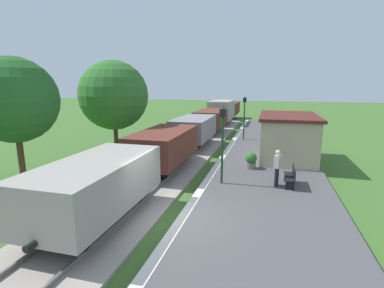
# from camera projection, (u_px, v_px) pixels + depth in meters

# --- Properties ---
(ground_plane) EXTENTS (160.00, 160.00, 0.00)m
(ground_plane) POSITION_uv_depth(u_px,v_px,m) (172.00, 222.00, 10.43)
(ground_plane) COLOR #3D6628
(platform_slab) EXTENTS (6.00, 60.00, 0.25)m
(platform_slab) POSITION_uv_depth(u_px,v_px,m) (263.00, 230.00, 9.59)
(platform_slab) COLOR #4C4C4F
(platform_slab) RESTS_ON ground
(platform_edge_stripe) EXTENTS (0.36, 60.00, 0.01)m
(platform_edge_stripe) POSITION_uv_depth(u_px,v_px,m) (183.00, 217.00, 10.27)
(platform_edge_stripe) COLOR silver
(platform_edge_stripe) RESTS_ON platform_slab
(track_ballast) EXTENTS (3.80, 60.00, 0.12)m
(track_ballast) POSITION_uv_depth(u_px,v_px,m) (113.00, 213.00, 11.03)
(track_ballast) COLOR #9E9389
(track_ballast) RESTS_ON ground
(rail_near) EXTENTS (0.07, 60.00, 0.14)m
(rail_near) POSITION_uv_depth(u_px,v_px,m) (130.00, 212.00, 10.82)
(rail_near) COLOR slate
(rail_near) RESTS_ON track_ballast
(rail_far) EXTENTS (0.07, 60.00, 0.14)m
(rail_far) POSITION_uv_depth(u_px,v_px,m) (97.00, 208.00, 11.18)
(rail_far) COLOR slate
(rail_far) RESTS_ON track_ballast
(freight_train) EXTENTS (2.50, 39.20, 2.72)m
(freight_train) POSITION_uv_depth(u_px,v_px,m) (204.00, 123.00, 25.85)
(freight_train) COLOR gray
(freight_train) RESTS_ON rail_near
(station_hut) EXTENTS (3.50, 5.80, 2.78)m
(station_hut) POSITION_uv_depth(u_px,v_px,m) (287.00, 136.00, 18.30)
(station_hut) COLOR tan
(station_hut) RESTS_ON platform_slab
(bench_near_hut) EXTENTS (0.42, 1.50, 0.91)m
(bench_near_hut) POSITION_uv_depth(u_px,v_px,m) (291.00, 176.00, 13.34)
(bench_near_hut) COLOR black
(bench_near_hut) RESTS_ON platform_slab
(bench_down_platform) EXTENTS (0.42, 1.50, 0.91)m
(bench_down_platform) POSITION_uv_depth(u_px,v_px,m) (282.00, 137.00, 23.32)
(bench_down_platform) COLOR black
(bench_down_platform) RESTS_ON platform_slab
(person_waiting) EXTENTS (0.35, 0.44, 1.71)m
(person_waiting) POSITION_uv_depth(u_px,v_px,m) (277.00, 166.00, 13.27)
(person_waiting) COLOR black
(person_waiting) RESTS_ON platform_slab
(potted_planter) EXTENTS (0.64, 0.64, 0.92)m
(potted_planter) POSITION_uv_depth(u_px,v_px,m) (251.00, 160.00, 16.13)
(potted_planter) COLOR slate
(potted_planter) RESTS_ON platform_slab
(lamp_post_near) EXTENTS (0.28, 0.28, 3.70)m
(lamp_post_near) POSITION_uv_depth(u_px,v_px,m) (223.00, 131.00, 13.26)
(lamp_post_near) COLOR #193823
(lamp_post_near) RESTS_ON platform_slab
(lamp_post_far) EXTENTS (0.28, 0.28, 3.70)m
(lamp_post_far) POSITION_uv_depth(u_px,v_px,m) (244.00, 110.00, 24.22)
(lamp_post_far) COLOR #193823
(lamp_post_far) RESTS_ON platform_slab
(tree_trackside_mid) EXTENTS (3.86, 3.86, 6.14)m
(tree_trackside_mid) POSITION_uv_depth(u_px,v_px,m) (14.00, 100.00, 12.84)
(tree_trackside_mid) COLOR #4C3823
(tree_trackside_mid) RESTS_ON ground
(tree_trackside_far) EXTENTS (4.42, 4.42, 6.42)m
(tree_trackside_far) POSITION_uv_depth(u_px,v_px,m) (114.00, 95.00, 18.38)
(tree_trackside_far) COLOR #4C3823
(tree_trackside_far) RESTS_ON ground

